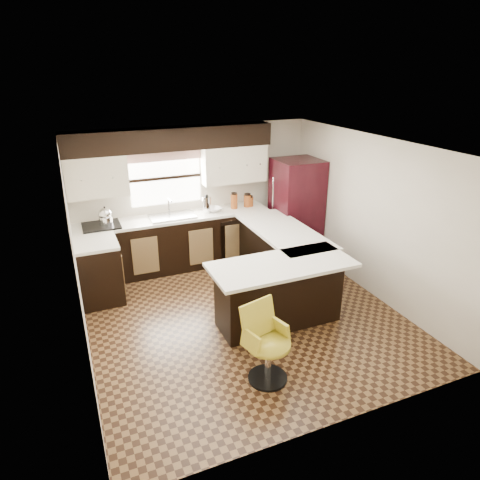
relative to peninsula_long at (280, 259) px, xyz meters
name	(u,v)px	position (x,y,z in m)	size (l,w,h in m)	color
floor	(243,315)	(-0.90, -0.62, -0.45)	(4.40, 4.40, 0.00)	#49301A
ceiling	(244,146)	(-0.90, -0.62, 1.95)	(4.40, 4.40, 0.00)	silver
wall_back	(194,194)	(-0.90, 1.58, 0.75)	(4.40, 4.40, 0.00)	beige
wall_front	(341,323)	(-0.90, -2.83, 0.75)	(4.40, 4.40, 0.00)	beige
wall_left	(76,264)	(-3.00, -0.62, 0.75)	(4.40, 4.40, 0.00)	beige
wall_right	(372,217)	(1.20, -0.62, 0.75)	(4.40, 4.40, 0.00)	beige
base_cab_back	(176,243)	(-1.35, 1.28, 0.00)	(3.30, 0.60, 0.90)	black
base_cab_left	(100,272)	(-2.70, 0.62, 0.00)	(0.60, 0.70, 0.90)	black
counter_back	(175,218)	(-1.35, 1.28, 0.47)	(3.30, 0.60, 0.04)	silver
counter_left	(96,243)	(-2.70, 0.62, 0.47)	(0.60, 0.70, 0.04)	silver
soffit	(171,139)	(-1.30, 1.40, 1.77)	(3.40, 0.35, 0.36)	black
upper_cab_left	(96,176)	(-2.52, 1.40, 1.27)	(0.94, 0.35, 0.64)	beige
upper_cab_right	(234,164)	(-0.22, 1.40, 1.27)	(1.14, 0.35, 0.64)	beige
window_pane	(166,178)	(-1.40, 1.56, 1.10)	(1.20, 0.02, 0.90)	white
valance	(165,155)	(-1.40, 1.52, 1.49)	(1.30, 0.06, 0.18)	#D19B93
sink	(172,216)	(-1.40, 1.25, 0.51)	(0.75, 0.45, 0.03)	#B2B2B7
dishwasher	(236,242)	(-0.35, 0.99, -0.02)	(0.58, 0.03, 0.78)	black
cooktop	(101,226)	(-2.55, 1.25, 0.51)	(0.58, 0.50, 0.03)	black
peninsula_long	(280,259)	(0.00, 0.00, 0.00)	(0.60, 1.95, 0.90)	black
peninsula_return	(279,293)	(-0.53, -0.97, 0.00)	(1.65, 0.60, 0.90)	black
counter_pen_long	(284,231)	(0.05, 0.00, 0.47)	(0.84, 1.95, 0.04)	silver
counter_pen_return	(282,265)	(-0.55, -1.06, 0.47)	(1.89, 0.84, 0.04)	silver
refrigerator	(296,209)	(0.79, 0.91, 0.45)	(0.77, 0.74, 1.81)	black
bar_chair	(269,345)	(-1.17, -1.97, 0.01)	(0.49, 0.49, 0.92)	gold
kettle	(105,215)	(-2.47, 1.26, 0.67)	(0.22, 0.22, 0.29)	silver
percolator	(207,204)	(-0.78, 1.28, 0.64)	(0.15, 0.15, 0.28)	silver
mixing_bowl	(214,209)	(-0.65, 1.27, 0.53)	(0.27, 0.27, 0.07)	white
canister_large	(234,201)	(-0.26, 1.30, 0.62)	(0.12, 0.12, 0.26)	brown
canister_med	(247,201)	(0.00, 1.30, 0.60)	(0.13, 0.13, 0.21)	brown
canister_small	(250,202)	(0.05, 1.30, 0.58)	(0.12, 0.12, 0.17)	brown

